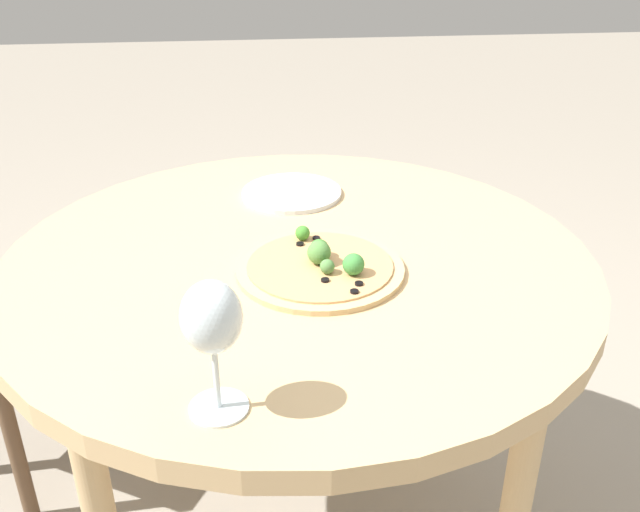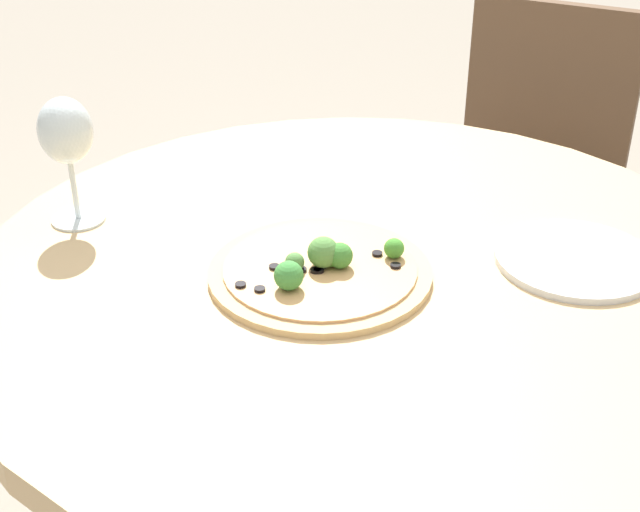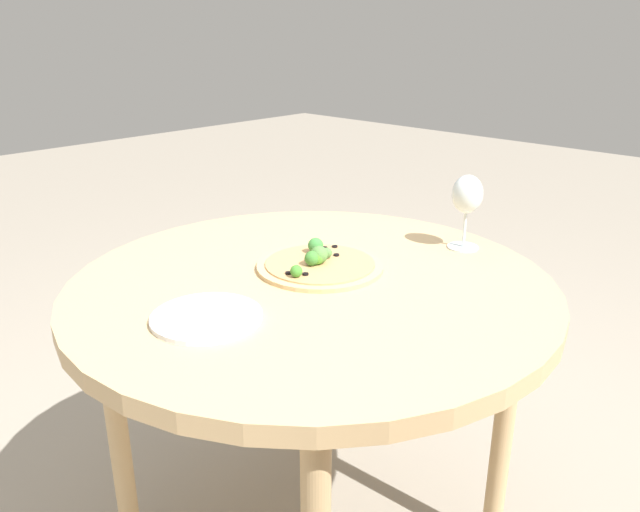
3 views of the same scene
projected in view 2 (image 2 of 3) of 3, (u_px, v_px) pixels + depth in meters
The scene contains 5 objects.
dining_table at pixel (365, 308), 1.23m from camera, with size 1.07×1.07×0.77m.
chair at pixel (525, 196), 2.02m from camera, with size 0.54×0.54×0.90m.
pizza at pixel (321, 269), 1.16m from camera, with size 0.29×0.29×0.06m.
wine_glass at pixel (66, 135), 1.24m from camera, with size 0.08×0.08×0.19m.
plate_near at pixel (575, 259), 1.19m from camera, with size 0.21×0.21×0.01m.
Camera 2 is at (-0.09, -1.03, 1.38)m, focal length 50.00 mm.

